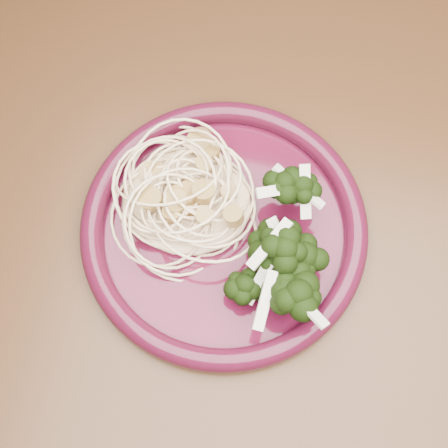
% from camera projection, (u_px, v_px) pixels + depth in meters
% --- Properties ---
extents(dining_table, '(1.20, 0.80, 0.75)m').
position_uv_depth(dining_table, '(189.00, 263.00, 0.73)').
color(dining_table, '#472814').
rests_on(dining_table, ground).
extents(dinner_plate, '(0.38, 0.38, 0.02)m').
position_uv_depth(dinner_plate, '(224.00, 227.00, 0.63)').
color(dinner_plate, '#450B20').
rests_on(dinner_plate, dining_table).
extents(spaghetti_pile, '(0.17, 0.16, 0.03)m').
position_uv_depth(spaghetti_pile, '(186.00, 198.00, 0.63)').
color(spaghetti_pile, beige).
rests_on(spaghetti_pile, dinner_plate).
extents(scallop_cluster, '(0.17, 0.17, 0.04)m').
position_uv_depth(scallop_cluster, '(184.00, 182.00, 0.59)').
color(scallop_cluster, '#A88748').
rests_on(scallop_cluster, spaghetti_pile).
extents(broccoli_pile, '(0.14, 0.17, 0.05)m').
position_uv_depth(broccoli_pile, '(273.00, 253.00, 0.59)').
color(broccoli_pile, black).
rests_on(broccoli_pile, dinner_plate).
extents(onion_garnish, '(0.10, 0.11, 0.05)m').
position_uv_depth(onion_garnish, '(276.00, 241.00, 0.56)').
color(onion_garnish, beige).
rests_on(onion_garnish, broccoli_pile).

